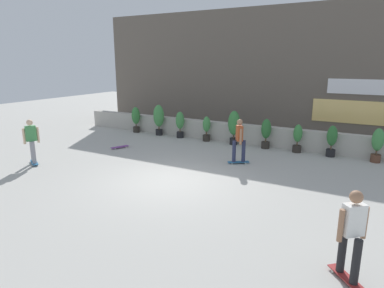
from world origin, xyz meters
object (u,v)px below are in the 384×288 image
Objects in this scene: potted_plant_0 at (136,118)px; potted_plant_5 at (266,132)px; potted_plant_1 at (159,117)px; potted_plant_2 at (180,123)px; skater_far_right at (239,139)px; potted_plant_4 at (234,125)px; skateboard_near_camera at (120,147)px; potted_plant_7 at (332,140)px; skater_by_wall_left at (32,140)px; skater_by_wall_right at (352,232)px; potted_plant_3 at (207,128)px; potted_plant_8 at (378,143)px; potted_plant_6 at (298,138)px.

potted_plant_0 is 1.04× the size of potted_plant_5.
potted_plant_1 is at bearing 0.00° from potted_plant_0.
potted_plant_2 is 0.78× the size of skater_far_right.
potted_plant_4 is 5.25m from skateboard_near_camera.
potted_plant_7 is (2.70, -0.00, -0.04)m from potted_plant_5.
potted_plant_7 is 11.60m from skater_by_wall_left.
skater_far_right and skater_by_wall_right have the same top height.
potted_plant_7 is 8.44m from skater_by_wall_right.
skater_by_wall_right is at bearing -9.61° from skater_by_wall_left.
potted_plant_3 is 2.92m from potted_plant_5.
potted_plant_4 is at bearing 180.00° from potted_plant_7.
potted_plant_0 is 0.81× the size of skater_by_wall_left.
skater_by_wall_left is at bearing -111.20° from potted_plant_2.
potted_plant_1 is 1.20× the size of potted_plant_5.
potted_plant_0 is 2.77m from potted_plant_2.
potted_plant_2 is 1.00× the size of potted_plant_5.
potted_plant_2 is 7.10m from potted_plant_7.
potted_plant_8 is (8.71, -0.00, 0.00)m from potted_plant_2.
potted_plant_8 reaches higher than potted_plant_6.
potted_plant_7 is 1.57× the size of skateboard_near_camera.
potted_plant_7 is at bearing -0.00° from potted_plant_6.
skater_far_right is (-2.90, -2.72, 0.24)m from potted_plant_7.
skater_by_wall_right is 1.00× the size of skater_by_wall_left.
potted_plant_6 is 0.71× the size of skater_by_wall_right.
skater_by_wall_left is (-4.00, -6.48, 0.31)m from potted_plant_3.
skateboard_near_camera is (-9.97, -3.11, -0.68)m from potted_plant_8.
skater_by_wall_left reaches higher than potted_plant_0.
potted_plant_0 is at bearing 180.00° from potted_plant_3.
potted_plant_4 is 1.52m from potted_plant_5.
potted_plant_0 is 1.15× the size of potted_plant_6.
potted_plant_4 is 8.44m from skater_by_wall_left.
skateboard_near_camera is (-8.35, -3.11, -0.64)m from potted_plant_7.
potted_plant_3 is 0.91× the size of potted_plant_8.
potted_plant_0 is at bearing 158.67° from skater_far_right.
potted_plant_0 is 5.66m from potted_plant_4.
potted_plant_1 reaches higher than skateboard_near_camera.
potted_plant_6 is 2.95m from potted_plant_8.
skater_far_right is (2.71, -2.72, 0.31)m from potted_plant_3.
potted_plant_0 is at bearing 115.97° from skateboard_near_camera.
potted_plant_5 is 4.31m from potted_plant_8.
skater_by_wall_right is at bearing -50.31° from potted_plant_3.
potted_plant_1 is 6.11m from skater_far_right.
potted_plant_4 is 1.19× the size of potted_plant_8.
skater_by_wall_right is (4.21, -5.61, 0.00)m from skater_far_right.
skater_by_wall_right is (8.40, -8.33, 0.20)m from potted_plant_2.
skater_by_wall_left is at bearing -149.99° from potted_plant_8.
potted_plant_2 is 4.40m from potted_plant_5.
potted_plant_7 is at bearing -0.00° from potted_plant_5.
potted_plant_6 is at bearing 107.57° from skater_by_wall_right.
skater_by_wall_left reaches higher than potted_plant_3.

